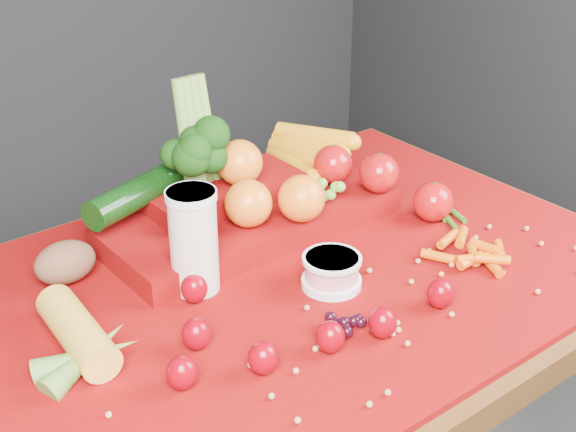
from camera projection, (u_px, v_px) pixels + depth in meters
table at (295, 323)px, 1.35m from camera, size 1.10×0.80×0.75m
red_cloth at (296, 272)px, 1.30m from camera, size 1.05×0.75×0.01m
milk_glass at (193, 237)px, 1.21m from camera, size 0.08×0.08×0.17m
yogurt_bowl at (332, 270)px, 1.24m from camera, size 0.09×0.09×0.05m
strawberry_scatter at (286, 326)px, 1.11m from camera, size 0.44×0.28×0.05m
dark_grape_cluster at (344, 322)px, 1.14m from camera, size 0.06×0.05×0.03m
soybean_scatter at (382, 322)px, 1.16m from camera, size 0.84×0.24×0.01m
corn_ear at (84, 349)px, 1.07m from camera, size 0.19×0.24×0.06m
potato at (65, 262)px, 1.25m from camera, size 0.10×0.07×0.07m
baby_carrot_pile at (467, 250)px, 1.32m from camera, size 0.17×0.17×0.03m
green_bean_pile at (439, 210)px, 1.47m from camera, size 0.14×0.12×0.01m
produce_mound at (258, 196)px, 1.40m from camera, size 0.59×0.36×0.27m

